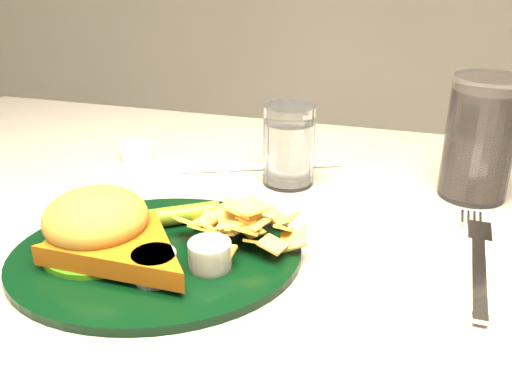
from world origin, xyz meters
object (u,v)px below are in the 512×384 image
at_px(water_glass, 289,145).
at_px(cola_glass, 480,138).
at_px(dinner_plate, 155,230).
at_px(fork_napkin, 478,271).

bearing_deg(water_glass, cola_glass, 6.27).
xyz_separation_m(dinner_plate, fork_napkin, (0.31, 0.05, -0.03)).
relative_size(water_glass, fork_napkin, 0.56).
bearing_deg(cola_glass, fork_napkin, -91.06).
height_order(cola_glass, fork_napkin, cola_glass).
bearing_deg(cola_glass, water_glass, -173.73).
height_order(dinner_plate, cola_glass, cola_glass).
distance_m(water_glass, fork_napkin, 0.28).
xyz_separation_m(water_glass, fork_napkin, (0.22, -0.16, -0.05)).
xyz_separation_m(dinner_plate, cola_glass, (0.31, 0.24, 0.04)).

